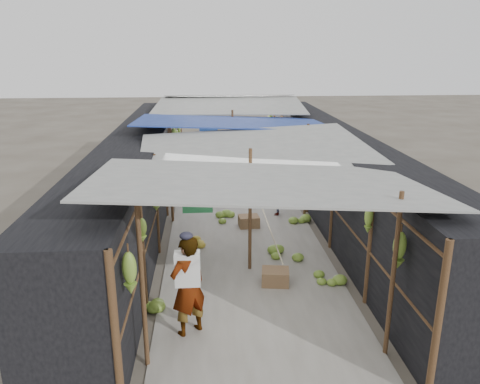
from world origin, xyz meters
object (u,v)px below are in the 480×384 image
object	(u,v)px
black_basin	(274,194)
vendor_elderly	(188,286)
vendor_seated	(276,199)
crate_near	(249,222)
shopper_blue	(213,165)

from	to	relation	value
black_basin	vendor_elderly	size ratio (longest dim) A/B	0.39
vendor_elderly	vendor_seated	distance (m)	5.97
crate_near	black_basin	world-z (taller)	crate_near
vendor_seated	black_basin	bearing A→B (deg)	-171.71
shopper_blue	crate_near	bearing A→B (deg)	-67.09
crate_near	black_basin	distance (m)	2.71
shopper_blue	vendor_seated	world-z (taller)	shopper_blue
vendor_elderly	vendor_seated	world-z (taller)	vendor_elderly
vendor_elderly	vendor_seated	bearing A→B (deg)	-147.46
crate_near	shopper_blue	xyz separation A→B (m)	(-0.84, 3.74, 0.63)
crate_near	shopper_blue	world-z (taller)	shopper_blue
crate_near	vendor_seated	distance (m)	1.25
vendor_elderly	vendor_seated	xyz separation A→B (m)	(2.26, 5.51, -0.37)
crate_near	shopper_blue	size ratio (longest dim) A/B	0.33
vendor_elderly	crate_near	bearing A→B (deg)	-142.04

